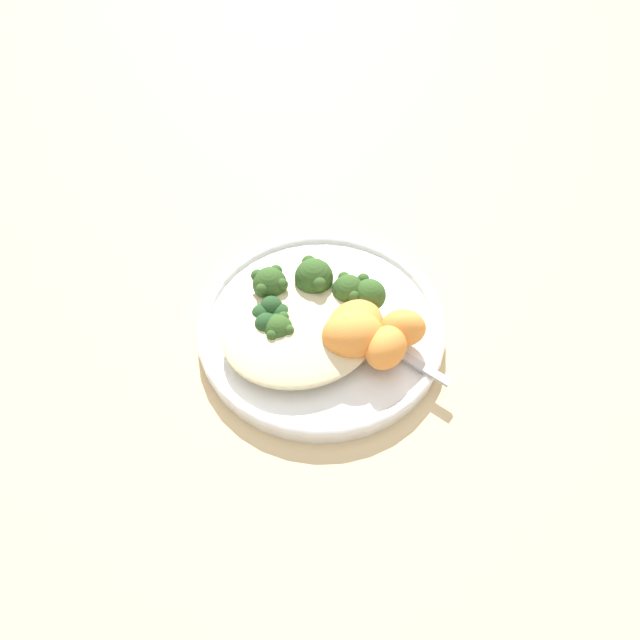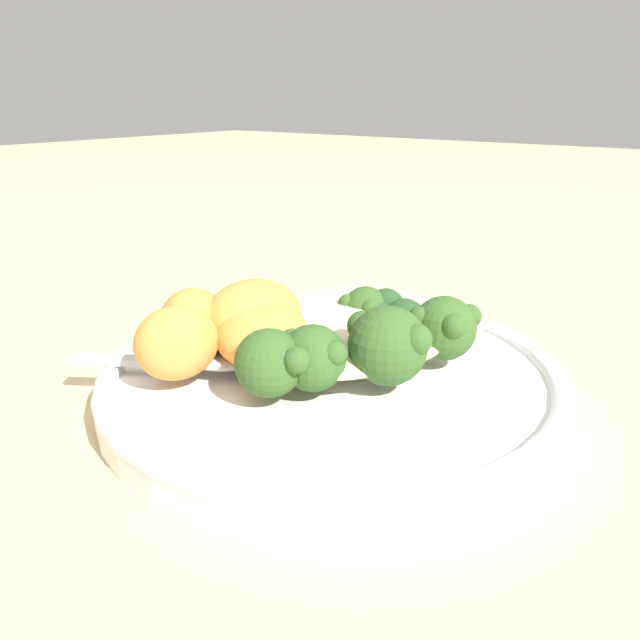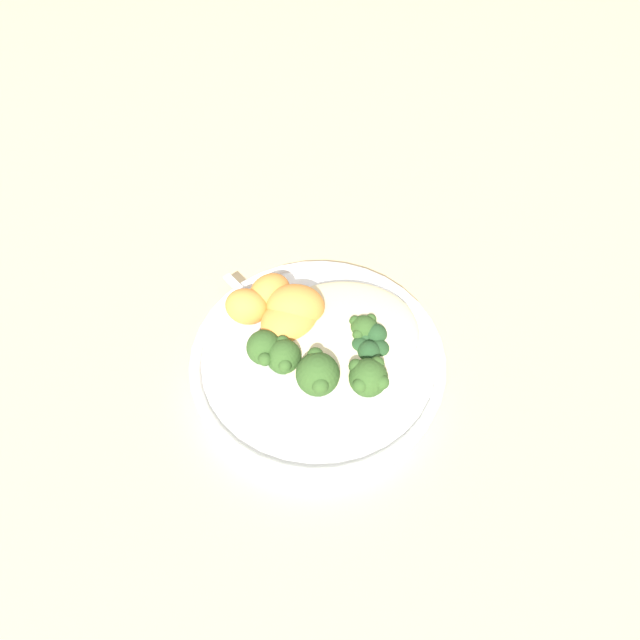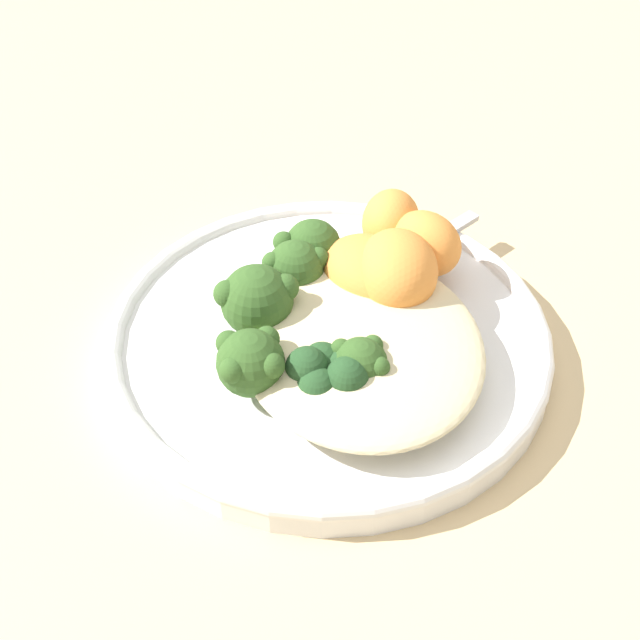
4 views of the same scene
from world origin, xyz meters
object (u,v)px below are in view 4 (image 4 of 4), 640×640
at_px(sweet_potato_chunk_1, 372,271).
at_px(spoon, 397,260).
at_px(plate, 335,338).
at_px(sweet_potato_chunk_2, 425,244).
at_px(broccoli_stalk_3, 274,353).
at_px(broccoli_stalk_4, 366,347).
at_px(broccoli_stalk_0, 323,262).
at_px(broccoli_stalk_2, 275,302).
at_px(sweet_potato_chunk_3, 398,275).
at_px(sweet_potato_chunk_0, 391,222).
at_px(broccoli_stalk_1, 308,275).
at_px(quinoa_mound, 361,342).
at_px(kale_tuft, 325,374).

height_order(sweet_potato_chunk_1, spoon, sweet_potato_chunk_1).
distance_m(plate, sweet_potato_chunk_2, 0.08).
height_order(broccoli_stalk_3, spoon, broccoli_stalk_3).
bearing_deg(spoon, broccoli_stalk_4, -147.02).
height_order(broccoli_stalk_0, spoon, broccoli_stalk_0).
xyz_separation_m(broccoli_stalk_2, sweet_potato_chunk_3, (0.01, -0.08, 0.00)).
relative_size(plate, sweet_potato_chunk_0, 5.80).
distance_m(broccoli_stalk_0, sweet_potato_chunk_3, 0.05).
bearing_deg(plate, broccoli_stalk_1, 19.46).
distance_m(plate, broccoli_stalk_2, 0.05).
relative_size(plate, broccoli_stalk_3, 2.33).
relative_size(quinoa_mound, kale_tuft, 3.81).
relative_size(quinoa_mound, broccoli_stalk_2, 1.36).
relative_size(broccoli_stalk_3, sweet_potato_chunk_2, 2.37).
relative_size(quinoa_mound, sweet_potato_chunk_1, 2.47).
bearing_deg(sweet_potato_chunk_3, quinoa_mound, 143.05).
relative_size(broccoli_stalk_3, kale_tuft, 2.68).
relative_size(broccoli_stalk_1, spoon, 0.77).
height_order(broccoli_stalk_2, broccoli_stalk_4, broccoli_stalk_2).
xyz_separation_m(plate, broccoli_stalk_4, (-0.03, -0.01, 0.02)).
bearing_deg(broccoli_stalk_1, sweet_potato_chunk_2, -137.30).
bearing_deg(broccoli_stalk_4, sweet_potato_chunk_1, -172.30).
height_order(quinoa_mound, broccoli_stalk_3, broccoli_stalk_3).
xyz_separation_m(broccoli_stalk_1, broccoli_stalk_2, (-0.03, 0.02, 0.00)).
bearing_deg(broccoli_stalk_4, broccoli_stalk_2, -108.63).
height_order(broccoli_stalk_4, spoon, broccoli_stalk_4).
distance_m(sweet_potato_chunk_3, kale_tuft, 0.09).
relative_size(sweet_potato_chunk_0, kale_tuft, 1.08).
xyz_separation_m(broccoli_stalk_1, broccoli_stalk_4, (-0.07, -0.02, -0.00)).
bearing_deg(kale_tuft, spoon, -32.28).
bearing_deg(spoon, broccoli_stalk_0, 155.88).
height_order(plate, broccoli_stalk_1, broccoli_stalk_1).
xyz_separation_m(plate, quinoa_mound, (-0.03, -0.01, 0.02)).
bearing_deg(sweet_potato_chunk_3, sweet_potato_chunk_2, -39.81).
xyz_separation_m(quinoa_mound, broccoli_stalk_0, (0.07, 0.01, 0.00)).
distance_m(quinoa_mound, spoon, 0.09).
distance_m(broccoli_stalk_2, sweet_potato_chunk_0, 0.11).
bearing_deg(plate, kale_tuft, 163.81).
height_order(sweet_potato_chunk_1, kale_tuft, sweet_potato_chunk_1).
bearing_deg(sweet_potato_chunk_2, spoon, 65.56).
height_order(broccoli_stalk_1, broccoli_stalk_4, broccoli_stalk_1).
bearing_deg(broccoli_stalk_1, sweet_potato_chunk_1, -154.78).
distance_m(plate, quinoa_mound, 0.04).
height_order(broccoli_stalk_4, sweet_potato_chunk_0, sweet_potato_chunk_0).
bearing_deg(sweet_potato_chunk_1, broccoli_stalk_3, 131.11).
distance_m(sweet_potato_chunk_0, sweet_potato_chunk_2, 0.03).
height_order(broccoli_stalk_1, broccoli_stalk_3, broccoli_stalk_3).
bearing_deg(kale_tuft, broccoli_stalk_1, -2.82).
relative_size(kale_tuft, spoon, 0.43).
xyz_separation_m(broccoli_stalk_1, sweet_potato_chunk_1, (-0.01, -0.04, 0.00)).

